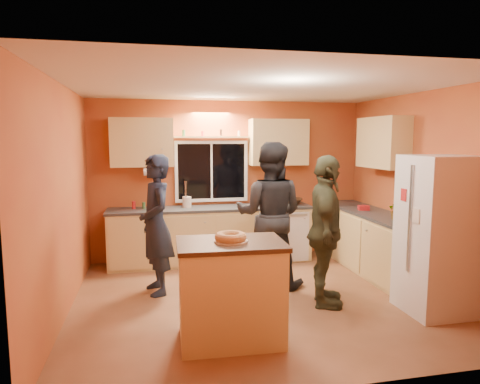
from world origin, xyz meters
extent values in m
plane|color=brown|center=(0.00, 0.00, 0.00)|extent=(4.50, 4.50, 0.00)
cube|color=#B6652E|center=(0.00, 2.00, 1.30)|extent=(4.50, 0.04, 2.60)
cube|color=#B6652E|center=(0.00, -2.00, 1.30)|extent=(4.50, 0.04, 2.60)
cube|color=#B6652E|center=(-2.25, 0.00, 1.30)|extent=(0.04, 4.00, 2.60)
cube|color=#B6652E|center=(2.25, 0.00, 1.30)|extent=(0.04, 4.00, 2.60)
cube|color=white|center=(0.00, 0.00, 2.60)|extent=(4.50, 4.00, 0.02)
cube|color=black|center=(-0.30, 1.99, 1.45)|extent=(1.10, 0.02, 0.90)
cube|color=white|center=(-0.30, 1.97, 1.45)|extent=(1.20, 0.04, 1.00)
cube|color=#D9B872|center=(-1.40, 1.83, 1.92)|extent=(0.95, 0.33, 0.75)
cube|color=#D9B872|center=(0.80, 1.83, 1.92)|extent=(0.95, 0.33, 0.75)
cube|color=#D9B872|center=(2.08, 0.80, 1.92)|extent=(0.33, 1.00, 0.75)
cylinder|color=silver|center=(-1.25, 1.72, 1.48)|extent=(0.27, 0.12, 0.12)
cube|color=#D9B872|center=(-0.35, 1.70, 0.43)|extent=(3.20, 0.60, 0.86)
cube|color=#282B2D|center=(-0.35, 1.70, 0.88)|extent=(3.24, 0.62, 0.04)
cube|color=#D9B872|center=(1.95, 1.70, 0.43)|extent=(0.60, 0.60, 0.86)
cube|color=#282B2D|center=(1.95, 1.70, 0.88)|extent=(0.62, 0.62, 0.04)
cube|color=#D9B872|center=(1.95, 0.50, 0.43)|extent=(0.60, 1.80, 0.86)
cube|color=#282B2D|center=(1.95, 0.50, 0.88)|extent=(0.62, 1.84, 0.04)
cube|color=silver|center=(1.89, -0.80, 0.90)|extent=(0.72, 0.70, 1.80)
cube|color=#D9B872|center=(-0.55, -1.02, 0.48)|extent=(1.01, 0.70, 0.97)
cube|color=#331B11|center=(-0.55, -1.02, 0.98)|extent=(1.06, 0.74, 0.04)
torus|color=#B7824B|center=(-0.55, -1.02, 1.04)|extent=(0.31, 0.31, 0.09)
imported|color=black|center=(-1.23, 0.49, 0.89)|extent=(0.56, 0.73, 1.79)
imported|color=black|center=(0.27, 0.48, 0.97)|extent=(1.16, 1.06, 1.94)
imported|color=#303522|center=(0.71, -0.36, 0.90)|extent=(0.77, 1.14, 1.80)
imported|color=#331B11|center=(0.99, 1.74, 0.95)|extent=(0.49, 0.49, 0.10)
cylinder|color=beige|center=(-0.73, 1.76, 0.99)|extent=(0.14, 0.14, 0.17)
imported|color=gray|center=(1.93, 0.10, 1.03)|extent=(0.24, 0.21, 0.27)
cube|color=#B31B1D|center=(1.89, 0.93, 0.94)|extent=(0.19, 0.16, 0.07)
camera|label=1|loc=(-1.30, -4.97, 1.98)|focal=32.00mm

